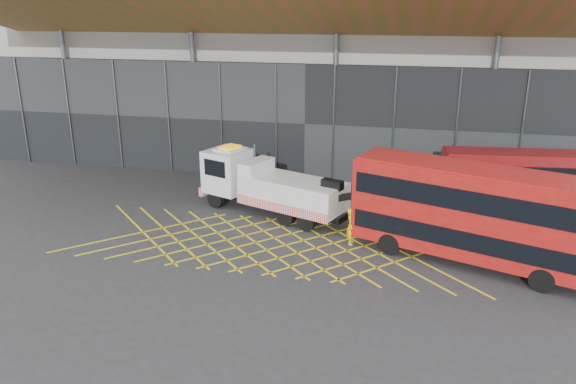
% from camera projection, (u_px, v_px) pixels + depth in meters
% --- Properties ---
extents(ground_plane, '(120.00, 120.00, 0.00)m').
position_uv_depth(ground_plane, '(227.00, 240.00, 29.71)').
color(ground_plane, '#2B2B2D').
extents(road_markings, '(21.56, 7.16, 0.01)m').
position_uv_depth(road_markings, '(271.00, 244.00, 29.21)').
color(road_markings, yellow).
rests_on(road_markings, ground_plane).
extents(construction_building, '(55.00, 23.97, 18.00)m').
position_uv_depth(construction_building, '(322.00, 42.00, 43.41)').
color(construction_building, '#989892').
rests_on(construction_building, ground_plane).
extents(recovery_truck, '(10.53, 5.77, 3.76)m').
position_uv_depth(recovery_truck, '(267.00, 185.00, 32.97)').
color(recovery_truck, black).
rests_on(recovery_truck, ground_plane).
extents(bus_towed, '(11.82, 6.54, 4.74)m').
position_uv_depth(bus_towed, '(476.00, 212.00, 26.27)').
color(bus_towed, '#9E0F0C').
rests_on(bus_towed, ground_plane).
extents(bus_second, '(9.61, 3.13, 3.84)m').
position_uv_depth(bus_second, '(525.00, 181.00, 32.46)').
color(bus_second, maroon).
rests_on(bus_second, ground_plane).
extents(worker, '(0.48, 0.72, 1.95)m').
position_uv_depth(worker, '(351.00, 226.00, 28.95)').
color(worker, yellow).
rests_on(worker, ground_plane).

